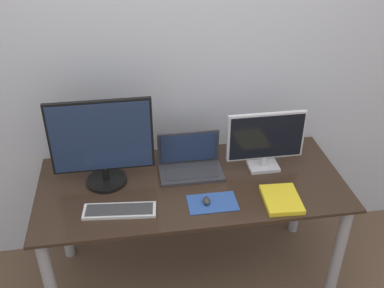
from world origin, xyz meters
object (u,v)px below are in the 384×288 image
Objects in this scene: laptop at (190,162)px; keyboard at (120,211)px; monitor_right at (266,140)px; mouse at (206,201)px; book at (282,199)px; monitor_left at (102,143)px.

keyboard is (-0.41, -0.31, -0.05)m from laptop.
monitor_right reaches higher than mouse.
monitor_right is at bearing 91.28° from book.
monitor_left is 0.99m from book.
laptop is 1.44× the size of book.
laptop is 0.95× the size of keyboard.
monitor_right is at bearing 35.24° from mouse.
monitor_left is at bearing 152.12° from mouse.
monitor_right reaches higher than keyboard.
laptop is at bearing 174.57° from monitor_right.
laptop is 0.32m from mouse.
keyboard is at bearing 179.65° from mouse.
book is at bearing -39.33° from laptop.
laptop reaches higher than mouse.
laptop is 0.52m from keyboard.
monitor_right is 0.50m from mouse.
monitor_right is 0.45m from laptop.
mouse is at bearing -0.35° from keyboard.
mouse is (0.52, -0.27, -0.24)m from monitor_left.
monitor_left is 0.52m from laptop.
keyboard is 0.84m from book.
monitor_right is 0.90m from keyboard.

